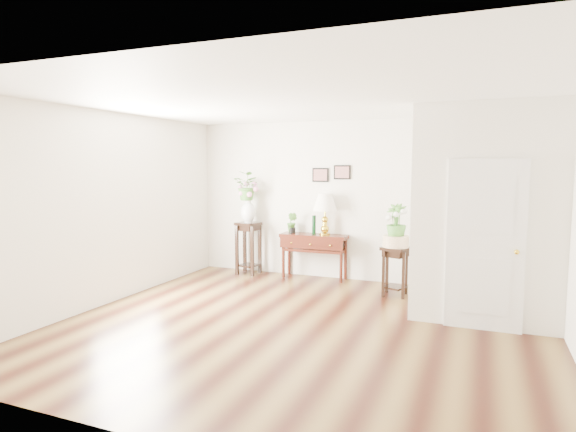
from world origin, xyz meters
The scene contains 20 objects.
floor centered at (0.00, 0.00, 0.00)m, with size 6.00×5.50×0.02m, color brown.
ceiling centered at (0.00, 0.00, 2.80)m, with size 6.00×5.50×0.02m, color white.
wall_back centered at (0.00, 2.75, 1.40)m, with size 6.00×0.02×2.80m, color silver.
wall_front centered at (0.00, -2.75, 1.40)m, with size 6.00×0.02×2.80m, color silver.
wall_left centered at (-3.00, 0.00, 1.40)m, with size 0.02×5.50×2.80m, color silver.
partition centered at (2.10, 1.77, 1.40)m, with size 1.80×1.95×2.80m, color silver.
door centered at (2.10, 0.78, 1.05)m, with size 0.90×0.05×2.10m, color silver.
art_print_left centered at (-0.65, 2.73, 1.85)m, with size 0.30×0.02×0.25m, color black.
art_print_right centered at (-0.25, 2.73, 1.90)m, with size 0.30×0.02×0.25m, color black.
wall_ornament centered at (1.16, 1.90, 2.05)m, with size 0.51×0.51×0.07m, color #BD7633.
console_table centered at (-0.71, 2.57, 0.40)m, with size 1.20×0.40×0.80m, color black.
table_lamp centered at (-0.51, 2.57, 1.15)m, with size 0.42×0.42×0.73m, color gold.
green_vase centered at (-0.71, 2.57, 0.97)m, with size 0.07×0.07×0.34m, color black.
potted_plant centered at (-1.13, 2.57, 0.98)m, with size 0.20×0.16×0.36m, color #417F2D.
plant_stand_a centered at (-1.96, 2.46, 0.48)m, with size 0.38×0.38×0.97m, color black.
porcelain_vase centered at (-1.96, 2.46, 1.19)m, with size 0.27×0.27×0.46m, color silver, non-canonical shape.
lily_arrangement centered at (-1.96, 2.46, 1.64)m, with size 0.48×0.42×0.54m, color #417F2D.
plant_stand_b centered at (0.84, 1.94, 0.38)m, with size 0.36×0.36×0.77m, color black.
ceramic_bowl centered at (0.84, 1.94, 0.85)m, with size 0.40×0.40×0.18m, color beige.
narcissus centered at (0.84, 1.94, 1.16)m, with size 0.31×0.31×0.55m, color #417F2D.
Camera 1 is at (2.04, -5.47, 2.02)m, focal length 30.00 mm.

